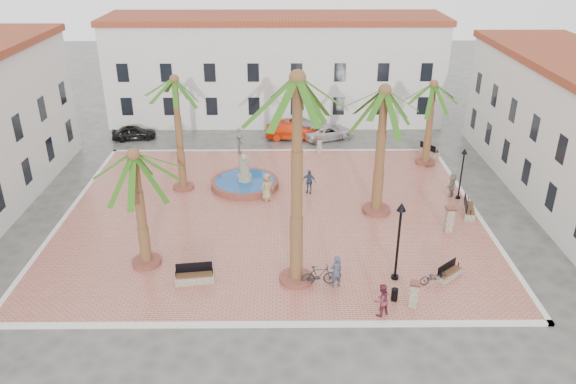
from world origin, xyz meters
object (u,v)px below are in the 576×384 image
(palm_s, at_px, (297,101))
(cyclist_b, at_px, (381,300))
(bench_ne, at_px, (429,151))
(car_silver, at_px, (304,127))
(pedestrian_north, at_px, (240,143))
(bench_s, at_px, (195,277))
(lamppost_s, at_px, (400,228))
(bench_e, at_px, (468,210))
(cyclist_a, at_px, (336,271))
(bicycle_a, at_px, (434,277))
(pedestrian_fountain_a, at_px, (267,187))
(litter_bin, at_px, (395,295))
(bollard_n, at_px, (319,145))
(bicycle_b, at_px, (319,275))
(pedestrian_east, at_px, (452,185))
(car_red, at_px, (293,130))
(fountain, at_px, (245,182))
(palm_nw, at_px, (175,92))
(palm_e, at_px, (384,106))
(bench_se, at_px, (449,274))
(car_black, at_px, (134,132))
(bollard_e, at_px, (449,219))
(car_white, at_px, (329,132))
(pedestrian_fountain_b, at_px, (309,181))
(lamppost_e, at_px, (463,165))
(palm_sw, at_px, (135,170))
(bollard_se, at_px, (414,294))
(palm_ne, at_px, (433,95))

(palm_s, distance_m, cyclist_b, 9.90)
(bench_ne, height_order, car_silver, car_silver)
(cyclist_b, xyz_separation_m, pedestrian_north, (-8.02, 20.80, -0.03))
(bench_s, bearing_deg, lamppost_s, -6.06)
(bench_e, height_order, cyclist_a, cyclist_a)
(bicycle_a, bearing_deg, pedestrian_north, 19.33)
(pedestrian_fountain_a, bearing_deg, litter_bin, -100.90)
(bollard_n, bearing_deg, cyclist_b, -85.43)
(bicycle_b, bearing_deg, pedestrian_fountain_a, 11.31)
(pedestrian_east, height_order, car_red, pedestrian_east)
(fountain, distance_m, bicycle_a, 15.76)
(lamppost_s, height_order, litter_bin, lamppost_s)
(cyclist_a, bearing_deg, litter_bin, 132.60)
(palm_nw, height_order, bicycle_a, palm_nw)
(palm_e, relative_size, bench_se, 5.32)
(bicycle_a, height_order, car_red, car_red)
(fountain, relative_size, car_red, 1.02)
(cyclist_b, distance_m, car_black, 30.00)
(bench_e, bearing_deg, bollard_e, 150.93)
(bollard_n, distance_m, cyclist_a, 18.48)
(pedestrian_fountain_a, bearing_deg, car_white, 26.84)
(pedestrian_north, height_order, car_red, pedestrian_north)
(fountain, height_order, bollard_n, fountain)
(bench_e, relative_size, pedestrian_fountain_b, 1.25)
(lamppost_e, xyz_separation_m, pedestrian_east, (-0.37, 0.46, -1.62))
(bollard_n, relative_size, car_silver, 0.25)
(litter_bin, relative_size, car_silver, 0.13)
(bench_e, height_order, bench_ne, bench_e)
(palm_sw, height_order, palm_e, palm_e)
(bench_ne, relative_size, bollard_e, 1.15)
(bench_e, xyz_separation_m, cyclist_b, (-7.14, -10.06, 0.54))
(lamppost_s, xyz_separation_m, bollard_se, (0.44, -2.32, -2.27))
(pedestrian_fountain_a, distance_m, car_black, 16.95)
(bicycle_b, bearing_deg, palm_s, 66.85)
(bollard_se, bearing_deg, car_silver, 100.04)
(bench_s, height_order, car_silver, car_silver)
(bollard_se, xyz_separation_m, car_silver, (-4.37, 24.70, -0.10))
(bench_se, relative_size, bollard_e, 1.00)
(cyclist_a, bearing_deg, car_silver, -111.88)
(palm_sw, bearing_deg, bicycle_a, -7.75)
(pedestrian_north, distance_m, car_white, 8.26)
(car_black, relative_size, car_red, 0.80)
(lamppost_s, distance_m, cyclist_a, 3.81)
(bollard_se, distance_m, cyclist_b, 1.79)
(palm_e, relative_size, bollard_n, 6.44)
(palm_s, xyz_separation_m, lamppost_s, (5.11, 0.13, -6.51))
(bench_se, bearing_deg, cyclist_b, 175.92)
(palm_ne, xyz_separation_m, bench_s, (-15.42, -15.78, -5.11))
(litter_bin, bearing_deg, palm_s, 160.00)
(cyclist_a, bearing_deg, bench_ne, -140.35)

